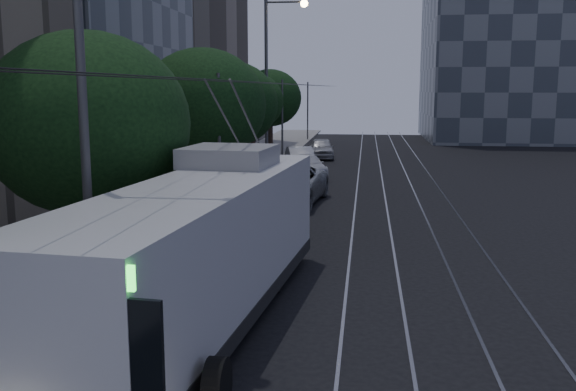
{
  "coord_description": "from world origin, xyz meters",
  "views": [
    {
      "loc": [
        0.74,
        -15.94,
        5.39
      ],
      "look_at": [
        -1.7,
        3.99,
        2.02
      ],
      "focal_mm": 40.0,
      "sensor_mm": 36.0,
      "label": 1
    }
  ],
  "objects_px": {
    "car_white_a": "(272,175)",
    "streetlamp_near": "(99,34)",
    "car_white_d": "(321,148)",
    "streetlamp_far": "(273,70)",
    "car_white_c": "(301,159)",
    "trolleybus": "(203,249)",
    "car_white_b": "(308,165)",
    "pickup_silver": "(287,185)"
  },
  "relations": [
    {
      "from": "car_white_a",
      "to": "streetlamp_near",
      "type": "bearing_deg",
      "value": -108.55
    },
    {
      "from": "car_white_d",
      "to": "streetlamp_far",
      "type": "xyz_separation_m",
      "value": [
        -2.2,
        -10.66,
        5.69
      ]
    },
    {
      "from": "car_white_a",
      "to": "car_white_c",
      "type": "bearing_deg",
      "value": 67.59
    },
    {
      "from": "trolleybus",
      "to": "car_white_c",
      "type": "bearing_deg",
      "value": 96.78
    },
    {
      "from": "car_white_b",
      "to": "streetlamp_near",
      "type": "height_order",
      "value": "streetlamp_near"
    },
    {
      "from": "car_white_a",
      "to": "car_white_c",
      "type": "height_order",
      "value": "car_white_c"
    },
    {
      "from": "car_white_a",
      "to": "pickup_silver",
      "type": "bearing_deg",
      "value": -90.23
    },
    {
      "from": "pickup_silver",
      "to": "car_white_b",
      "type": "distance_m",
      "value": 10.36
    },
    {
      "from": "car_white_d",
      "to": "car_white_c",
      "type": "bearing_deg",
      "value": -101.52
    },
    {
      "from": "car_white_a",
      "to": "car_white_b",
      "type": "height_order",
      "value": "car_white_a"
    },
    {
      "from": "trolleybus",
      "to": "car_white_b",
      "type": "distance_m",
      "value": 25.98
    },
    {
      "from": "streetlamp_far",
      "to": "pickup_silver",
      "type": "bearing_deg",
      "value": -77.95
    },
    {
      "from": "trolleybus",
      "to": "car_white_c",
      "type": "relative_size",
      "value": 2.81
    },
    {
      "from": "car_white_c",
      "to": "streetlamp_far",
      "type": "relative_size",
      "value": 0.43
    },
    {
      "from": "car_white_c",
      "to": "streetlamp_far",
      "type": "xyz_separation_m",
      "value": [
        -1.33,
        -3.29,
        5.71
      ]
    },
    {
      "from": "car_white_a",
      "to": "car_white_d",
      "type": "height_order",
      "value": "car_white_d"
    },
    {
      "from": "car_white_a",
      "to": "streetlamp_near",
      "type": "distance_m",
      "value": 21.78
    },
    {
      "from": "car_white_c",
      "to": "streetlamp_far",
      "type": "bearing_deg",
      "value": -125.79
    },
    {
      "from": "trolleybus",
      "to": "streetlamp_far",
      "type": "xyz_separation_m",
      "value": [
        -2.0,
        24.95,
        4.7
      ]
    },
    {
      "from": "car_white_d",
      "to": "streetlamp_near",
      "type": "bearing_deg",
      "value": -98.04
    },
    {
      "from": "car_white_a",
      "to": "streetlamp_far",
      "type": "height_order",
      "value": "streetlamp_far"
    },
    {
      "from": "pickup_silver",
      "to": "car_white_d",
      "type": "relative_size",
      "value": 1.41
    },
    {
      "from": "car_white_b",
      "to": "streetlamp_near",
      "type": "relative_size",
      "value": 0.39
    },
    {
      "from": "car_white_b",
      "to": "pickup_silver",
      "type": "bearing_deg",
      "value": -108.35
    },
    {
      "from": "pickup_silver",
      "to": "car_white_d",
      "type": "bearing_deg",
      "value": 95.71
    },
    {
      "from": "car_white_b",
      "to": "car_white_c",
      "type": "distance_m",
      "value": 2.4
    },
    {
      "from": "car_white_c",
      "to": "car_white_d",
      "type": "xyz_separation_m",
      "value": [
        0.87,
        7.38,
        0.02
      ]
    },
    {
      "from": "streetlamp_near",
      "to": "car_white_b",
      "type": "bearing_deg",
      "value": 85.86
    },
    {
      "from": "car_white_c",
      "to": "car_white_b",
      "type": "bearing_deg",
      "value": -85.97
    },
    {
      "from": "car_white_d",
      "to": "car_white_b",
      "type": "bearing_deg",
      "value": -95.6
    },
    {
      "from": "car_white_c",
      "to": "streetlamp_near",
      "type": "bearing_deg",
      "value": -106.15
    },
    {
      "from": "pickup_silver",
      "to": "car_white_d",
      "type": "xyz_separation_m",
      "value": [
        0.2,
        20.02,
        -0.12
      ]
    },
    {
      "from": "car_white_a",
      "to": "streetlamp_near",
      "type": "xyz_separation_m",
      "value": [
        -0.48,
        -21.0,
        5.75
      ]
    },
    {
      "from": "trolleybus",
      "to": "car_white_a",
      "type": "bearing_deg",
      "value": 99.39
    },
    {
      "from": "streetlamp_near",
      "to": "streetlamp_far",
      "type": "distance_m",
      "value": 25.79
    },
    {
      "from": "car_white_a",
      "to": "car_white_c",
      "type": "xyz_separation_m",
      "value": [
        0.73,
        8.08,
        0.01
      ]
    },
    {
      "from": "trolleybus",
      "to": "streetlamp_far",
      "type": "distance_m",
      "value": 25.47
    },
    {
      "from": "trolleybus",
      "to": "streetlamp_near",
      "type": "xyz_separation_m",
      "value": [
        -1.88,
        -0.84,
        4.72
      ]
    },
    {
      "from": "streetlamp_far",
      "to": "car_white_a",
      "type": "bearing_deg",
      "value": -82.86
    },
    {
      "from": "pickup_silver",
      "to": "car_white_d",
      "type": "height_order",
      "value": "pickup_silver"
    },
    {
      "from": "pickup_silver",
      "to": "streetlamp_near",
      "type": "xyz_separation_m",
      "value": [
        -1.87,
        -16.44,
        5.59
      ]
    },
    {
      "from": "streetlamp_far",
      "to": "streetlamp_near",
      "type": "bearing_deg",
      "value": -89.72
    }
  ]
}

